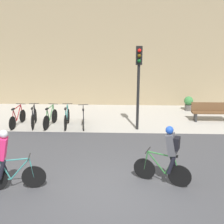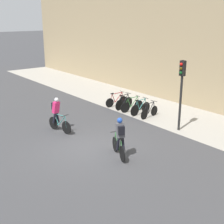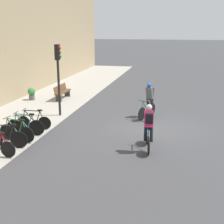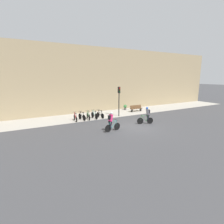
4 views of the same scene
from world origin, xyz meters
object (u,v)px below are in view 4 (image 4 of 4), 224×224
at_px(parked_bike_0, 75,117).
at_px(parked_bike_1, 82,117).
at_px(parked_bike_3, 94,115).
at_px(parked_bike_2, 88,116).
at_px(cyclist_grey, 147,115).
at_px(potted_plant, 125,107).
at_px(bench, 136,108).
at_px(parked_bike_4, 100,115).
at_px(traffic_light_pole, 119,96).
at_px(cyclist_pink, 111,121).

relative_size(parked_bike_0, parked_bike_1, 1.03).
bearing_deg(parked_bike_3, parked_bike_2, -179.95).
bearing_deg(cyclist_grey, potted_plant, 73.27).
distance_m(cyclist_grey, potted_plant, 7.94).
bearing_deg(parked_bike_3, potted_plant, 24.57).
distance_m(bench, potted_plant, 1.90).
xyz_separation_m(parked_bike_0, parked_bike_4, (3.03, 0.00, -0.00)).
relative_size(cyclist_grey, traffic_light_pole, 0.49).
relative_size(parked_bike_0, traffic_light_pole, 0.46).
bearing_deg(parked_bike_1, parked_bike_0, -179.82).
bearing_deg(parked_bike_2, potted_plant, 22.13).
bearing_deg(potted_plant, parked_bike_4, -152.41).
bearing_deg(parked_bike_2, cyclist_grey, -46.33).
relative_size(parked_bike_3, potted_plant, 2.12).
relative_size(cyclist_pink, parked_bike_3, 1.08).
relative_size(parked_bike_1, parked_bike_3, 0.98).
height_order(bench, potted_plant, bench).
xyz_separation_m(parked_bike_2, traffic_light_pole, (3.94, -0.28, 2.11)).
bearing_deg(cyclist_pink, parked_bike_3, 83.17).
xyz_separation_m(parked_bike_0, parked_bike_1, (0.76, 0.00, 0.02)).
xyz_separation_m(parked_bike_4, potted_plant, (5.34, 2.79, 0.06)).
relative_size(parked_bike_0, parked_bike_4, 1.07).
relative_size(cyclist_pink, bench, 0.95).
xyz_separation_m(parked_bike_1, parked_bike_4, (2.28, -0.00, -0.02)).
relative_size(parked_bike_3, traffic_light_pole, 0.46).
relative_size(parked_bike_2, parked_bike_4, 1.05).
distance_m(parked_bike_4, traffic_light_pole, 3.24).
height_order(parked_bike_2, potted_plant, parked_bike_2).
bearing_deg(parked_bike_4, parked_bike_0, -179.98).
xyz_separation_m(parked_bike_2, potted_plant, (6.86, 2.79, 0.04)).
xyz_separation_m(cyclist_pink, parked_bike_0, (-1.65, 5.25, -0.57)).
distance_m(parked_bike_2, traffic_light_pole, 4.48).
bearing_deg(parked_bike_0, parked_bike_3, 0.06).
height_order(cyclist_grey, bench, cyclist_grey).
distance_m(parked_bike_4, bench, 6.11).
height_order(parked_bike_0, parked_bike_4, parked_bike_0).
relative_size(cyclist_grey, parked_bike_1, 1.10).
distance_m(parked_bike_1, traffic_light_pole, 5.16).
bearing_deg(parked_bike_0, bench, 6.43).
bearing_deg(parked_bike_2, parked_bike_3, 0.05).
bearing_deg(parked_bike_0, parked_bike_4, 0.02).
bearing_deg(potted_plant, parked_bike_2, -157.87).
relative_size(parked_bike_1, parked_bike_2, 0.99).
bearing_deg(parked_bike_2, parked_bike_0, -179.94).
bearing_deg(parked_bike_3, parked_bike_0, -179.94).
distance_m(parked_bike_1, parked_bike_3, 1.52).
bearing_deg(parked_bike_1, cyclist_pink, -80.42).
distance_m(parked_bike_2, parked_bike_4, 1.52).
xyz_separation_m(parked_bike_3, parked_bike_4, (0.76, -0.00, -0.03)).
distance_m(cyclist_pink, cyclist_grey, 4.47).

